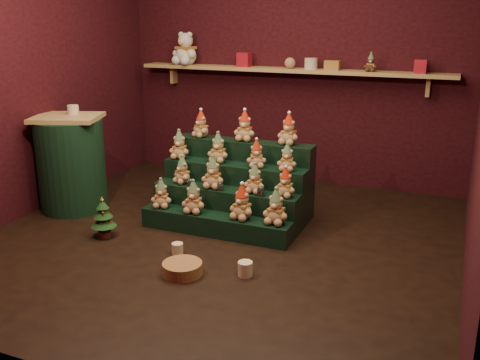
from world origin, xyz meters
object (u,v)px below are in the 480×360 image
at_px(mug_left, 177,249).
at_px(side_table, 71,163).
at_px(mug_right, 245,269).
at_px(snow_globe_b, 220,186).
at_px(snow_globe_c, 261,191).
at_px(wicker_basket, 182,269).
at_px(brown_bear, 371,62).
at_px(white_bear, 186,44).
at_px(riser_tier_front, 215,225).
at_px(mini_christmas_tree, 103,217).
at_px(snow_globe_a, 191,183).

bearing_deg(mug_left, side_table, 159.29).
distance_m(side_table, mug_right, 2.32).
height_order(snow_globe_b, snow_globe_c, snow_globe_c).
bearing_deg(mug_left, wicker_basket, -55.11).
distance_m(mug_left, brown_bear, 2.85).
relative_size(snow_globe_c, brown_bear, 0.48).
height_order(mug_right, white_bear, white_bear).
distance_m(riser_tier_front, mini_christmas_tree, 0.99).
xyz_separation_m(riser_tier_front, snow_globe_a, (-0.33, 0.16, 0.31)).
height_order(mini_christmas_tree, wicker_basket, mini_christmas_tree).
bearing_deg(mini_christmas_tree, brown_bear, 49.49).
relative_size(side_table, mini_christmas_tree, 2.51).
bearing_deg(brown_bear, snow_globe_c, -113.61).
distance_m(mug_right, wicker_basket, 0.48).
bearing_deg(wicker_basket, snow_globe_b, 97.75).
bearing_deg(mini_christmas_tree, wicker_basket, -20.72).
relative_size(snow_globe_b, brown_bear, 0.43).
height_order(mug_right, wicker_basket, mug_right).
height_order(snow_globe_a, wicker_basket, snow_globe_a).
xyz_separation_m(mini_christmas_tree, mug_left, (0.78, -0.07, -0.14)).
height_order(snow_globe_a, snow_globe_b, snow_globe_b).
xyz_separation_m(mug_left, brown_bear, (1.09, 2.25, 1.37)).
height_order(mini_christmas_tree, mug_left, mini_christmas_tree).
relative_size(side_table, brown_bear, 5.01).
distance_m(snow_globe_a, snow_globe_b, 0.30).
bearing_deg(wicker_basket, mug_right, 20.35).
height_order(wicker_basket, brown_bear, brown_bear).
relative_size(snow_globe_a, snow_globe_c, 0.83).
bearing_deg(snow_globe_c, brown_bear, 68.80).
bearing_deg(snow_globe_a, brown_bear, 50.45).
bearing_deg(mini_christmas_tree, mug_left, -5.03).
bearing_deg(mug_right, white_bear, 126.18).
xyz_separation_m(mini_christmas_tree, mug_right, (1.43, -0.21, -0.13)).
bearing_deg(snow_globe_a, white_bear, 118.74).
xyz_separation_m(snow_globe_b, mug_left, (-0.08, -0.67, -0.35)).
xyz_separation_m(snow_globe_b, white_bear, (-1.17, 1.59, 1.16)).
height_order(snow_globe_c, mug_left, snow_globe_c).
xyz_separation_m(snow_globe_a, snow_globe_c, (0.70, 0.00, 0.01)).
xyz_separation_m(snow_globe_a, side_table, (-1.29, -0.09, 0.07)).
bearing_deg(brown_bear, mini_christmas_tree, -132.92).
bearing_deg(mug_right, snow_globe_c, 102.88).
xyz_separation_m(snow_globe_b, mug_right, (0.58, -0.81, -0.35)).
bearing_deg(side_table, brown_bear, 13.24).
bearing_deg(mini_christmas_tree, white_bear, 98.21).
height_order(side_table, brown_bear, brown_bear).
height_order(side_table, mug_right, side_table).
relative_size(mug_left, white_bear, 0.20).
bearing_deg(brown_bear, wicker_basket, -111.35).
distance_m(mug_right, white_bear, 3.32).
height_order(side_table, mug_left, side_table).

